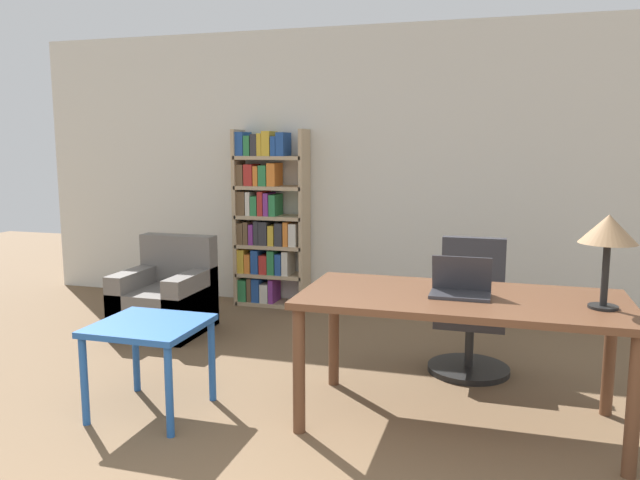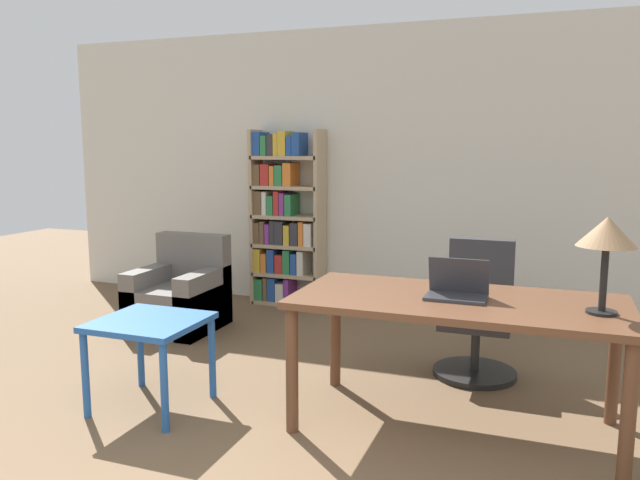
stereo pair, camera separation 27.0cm
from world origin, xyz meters
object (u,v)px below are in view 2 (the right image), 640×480
table_lamp (607,235)px  bookshelf (283,221)px  laptop (457,289)px  side_table_blue (150,333)px  desk (457,314)px  office_chair (477,317)px  armchair (180,298)px

table_lamp → bookshelf: bearing=140.4°
laptop → side_table_blue: size_ratio=0.54×
desk → office_chair: office_chair is taller
side_table_blue → armchair: armchair is taller
table_lamp → armchair: table_lamp is taller
office_chair → side_table_blue: (-1.79, -1.29, 0.07)m
armchair → bookshelf: size_ratio=0.46×
bookshelf → table_lamp: bearing=-39.6°
desk → bookshelf: 3.02m
table_lamp → side_table_blue: (-2.50, -0.30, -0.68)m
bookshelf → office_chair: bearing=-32.3°
office_chair → side_table_blue: office_chair is taller
table_lamp → office_chair: bearing=125.5°
office_chair → laptop: bearing=-91.4°
table_lamp → laptop: bearing=174.6°
laptop → office_chair: size_ratio=0.35×
desk → bookshelf: bearing=132.5°
armchair → laptop: bearing=-24.0°
desk → side_table_blue: 1.83m
office_chair → bookshelf: bookshelf is taller
desk → bookshelf: size_ratio=1.04×
table_lamp → armchair: bearing=159.8°
desk → bookshelf: bookshelf is taller
desk → office_chair: 0.97m
laptop → table_lamp: bearing=-5.4°
table_lamp → office_chair: size_ratio=0.52×
office_chair → side_table_blue: bearing=-144.2°
desk → armchair: size_ratio=2.24×
laptop → armchair: bearing=156.0°
desk → armchair: (-2.55, 1.14, -0.40)m
side_table_blue → table_lamp: bearing=6.8°
side_table_blue → bookshelf: bookshelf is taller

